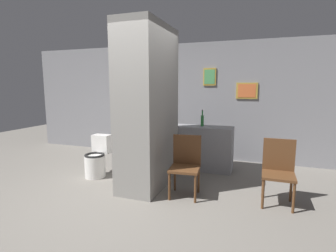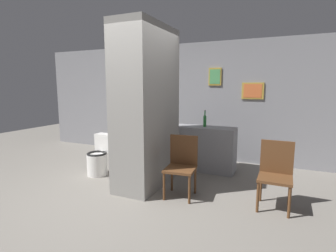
% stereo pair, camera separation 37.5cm
% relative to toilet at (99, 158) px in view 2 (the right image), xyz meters
% --- Properties ---
extents(ground_plane, '(14.00, 14.00, 0.00)m').
position_rel_toilet_xyz_m(ground_plane, '(1.00, -0.72, -0.31)').
color(ground_plane, slate).
extents(wall_back, '(8.00, 0.09, 2.60)m').
position_rel_toilet_xyz_m(wall_back, '(1.00, 1.91, 0.99)').
color(wall_back, gray).
rests_on(wall_back, ground_plane).
extents(pillar_center, '(0.64, 1.30, 2.60)m').
position_rel_toilet_xyz_m(pillar_center, '(1.07, -0.07, 0.99)').
color(pillar_center, gray).
rests_on(pillar_center, ground_plane).
extents(counter_shelf, '(1.29, 0.44, 0.86)m').
position_rel_toilet_xyz_m(counter_shelf, '(1.69, 1.04, 0.12)').
color(counter_shelf, gray).
rests_on(counter_shelf, ground_plane).
extents(toilet, '(0.37, 0.53, 0.74)m').
position_rel_toilet_xyz_m(toilet, '(0.00, 0.00, 0.00)').
color(toilet, white).
rests_on(toilet, ground_plane).
extents(chair_near_pillar, '(0.47, 0.47, 0.90)m').
position_rel_toilet_xyz_m(chair_near_pillar, '(1.77, -0.26, 0.18)').
color(chair_near_pillar, brown).
rests_on(chair_near_pillar, ground_plane).
extents(chair_by_doorway, '(0.43, 0.43, 0.90)m').
position_rel_toilet_xyz_m(chair_by_doorway, '(3.08, -0.11, 0.18)').
color(chair_by_doorway, brown).
rests_on(chair_by_doorway, ground_plane).
extents(bicycle, '(1.63, 0.42, 0.74)m').
position_rel_toilet_xyz_m(bicycle, '(0.46, 1.13, 0.04)').
color(bicycle, black).
rests_on(bicycle, ground_plane).
extents(bottle_tall, '(0.06, 0.06, 0.33)m').
position_rel_toilet_xyz_m(bottle_tall, '(1.73, 1.06, 0.67)').
color(bottle_tall, '#267233').
rests_on(bottle_tall, counter_shelf).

